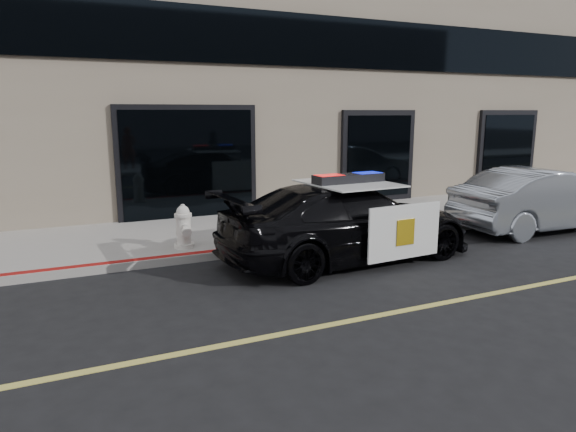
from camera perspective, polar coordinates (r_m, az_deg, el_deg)
name	(u,v)px	position (r m, az deg, el deg)	size (l,w,h in m)	color
ground	(387,314)	(7.25, 10.91, -10.66)	(120.00, 120.00, 0.00)	black
sidewalk_n	(252,230)	(11.70, -4.00, -1.51)	(60.00, 3.50, 0.15)	gray
police_car	(348,222)	(9.51, 6.66, -0.63)	(2.61, 5.16, 1.61)	black
silver_sedan	(544,200)	(13.16, 26.57, 1.63)	(4.46, 1.72, 1.45)	#9198A0
fire_hydrant	(184,228)	(9.96, -11.52, -1.28)	(0.38, 0.53, 0.84)	silver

